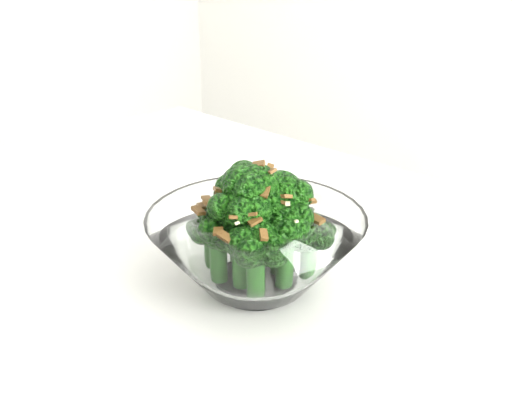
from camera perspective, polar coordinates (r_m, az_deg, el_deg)
The scene contains 2 objects.
table at distance 0.55m, azimuth -0.63°, elevation -16.25°, with size 1.31×0.97×0.75m.
broccoli_dish at distance 0.52m, azimuth -0.05°, elevation -3.70°, with size 0.20×0.20×0.13m.
Camera 1 is at (0.17, -0.43, 1.04)m, focal length 40.00 mm.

